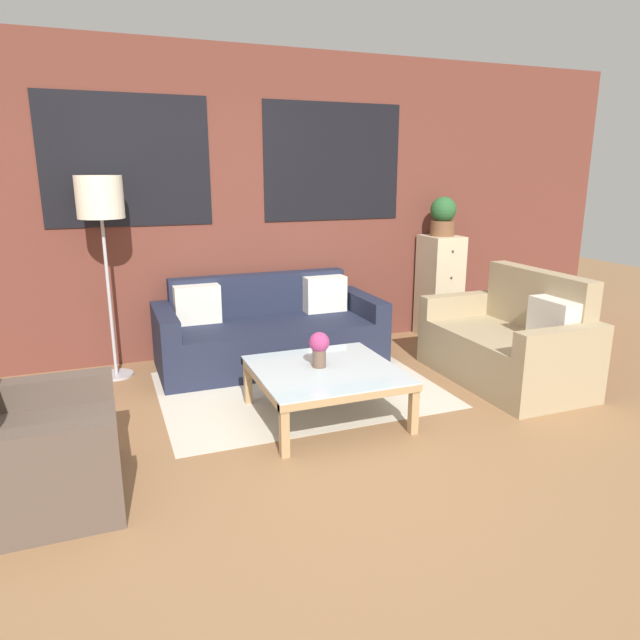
{
  "coord_description": "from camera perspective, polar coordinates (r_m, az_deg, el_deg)",
  "views": [
    {
      "loc": [
        -1.23,
        -2.89,
        1.72
      ],
      "look_at": [
        0.38,
        1.27,
        0.55
      ],
      "focal_mm": 32.0,
      "sensor_mm": 36.0,
      "label": 1
    }
  ],
  "objects": [
    {
      "name": "flower_vase",
      "position": [
        4.02,
        -0.08,
        -2.69
      ],
      "size": [
        0.15,
        0.15,
        0.26
      ],
      "color": "brown",
      "rests_on": "coffee_table"
    },
    {
      "name": "armchair_corner",
      "position": [
        3.44,
        -26.94,
        -11.77
      ],
      "size": [
        0.8,
        0.89,
        0.84
      ],
      "color": "brown",
      "rests_on": "ground_plane"
    },
    {
      "name": "floor_lamp",
      "position": [
        4.98,
        -21.1,
        10.63
      ],
      "size": [
        0.37,
        0.37,
        1.69
      ],
      "color": "#B2B2B7",
      "rests_on": "ground_plane"
    },
    {
      "name": "wall_back_brick",
      "position": [
        5.48,
        -8.27,
        11.28
      ],
      "size": [
        8.4,
        0.09,
        2.8
      ],
      "color": "brown",
      "rests_on": "ground_plane"
    },
    {
      "name": "potted_plant",
      "position": [
        6.04,
        12.21,
        10.12
      ],
      "size": [
        0.26,
        0.26,
        0.4
      ],
      "color": "brown",
      "rests_on": "drawer_cabinet"
    },
    {
      "name": "drawer_cabinet",
      "position": [
        6.14,
        11.84,
        3.26
      ],
      "size": [
        0.36,
        0.43,
        1.07
      ],
      "color": "#C6B793",
      "rests_on": "ground_plane"
    },
    {
      "name": "settee_vintage",
      "position": [
        5.02,
        18.44,
        -2.36
      ],
      "size": [
        0.8,
        1.42,
        0.92
      ],
      "color": "tan",
      "rests_on": "ground_plane"
    },
    {
      "name": "rug",
      "position": [
        4.67,
        -2.1,
        -6.89
      ],
      "size": [
        2.18,
        1.65,
        0.0
      ],
      "color": "beige",
      "rests_on": "ground_plane"
    },
    {
      "name": "coffee_table",
      "position": [
        4.05,
        0.57,
        -5.52
      ],
      "size": [
        0.98,
        0.98,
        0.37
      ],
      "color": "silver",
      "rests_on": "ground_plane"
    },
    {
      "name": "couch_dark",
      "position": [
        5.23,
        -5.12,
        -1.35
      ],
      "size": [
        2.0,
        0.88,
        0.78
      ],
      "color": "#1E2338",
      "rests_on": "ground_plane"
    },
    {
      "name": "ground_plane",
      "position": [
        3.58,
        1.75,
        -13.99
      ],
      "size": [
        16.0,
        16.0,
        0.0
      ],
      "primitive_type": "plane",
      "color": "#8E6642"
    }
  ]
}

